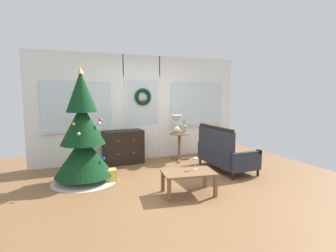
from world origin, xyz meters
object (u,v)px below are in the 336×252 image
at_px(table_lamp, 177,121).
at_px(wine_glass, 196,161).
at_px(flower_vase, 184,128).
at_px(settee_sofa, 223,153).
at_px(side_table, 179,141).
at_px(coffee_table, 188,175).
at_px(gift_box, 110,175).
at_px(dresser_cabinet, 123,147).
at_px(christmas_tree, 83,140).

distance_m(table_lamp, wine_glass, 2.14).
relative_size(flower_vase, wine_glass, 1.79).
relative_size(settee_sofa, side_table, 2.06).
bearing_deg(coffee_table, gift_box, 132.13).
height_order(settee_sofa, gift_box, settee_sofa).
height_order(settee_sofa, flower_vase, flower_vase).
xyz_separation_m(dresser_cabinet, gift_box, (-0.53, -1.13, -0.28)).
distance_m(flower_vase, coffee_table, 2.23).
bearing_deg(flower_vase, side_table, 149.04).
bearing_deg(flower_vase, christmas_tree, -164.62).
height_order(dresser_cabinet, side_table, dresser_cabinet).
bearing_deg(settee_sofa, flower_vase, 111.21).
xyz_separation_m(settee_sofa, gift_box, (-2.36, 0.22, -0.26)).
bearing_deg(coffee_table, table_lamp, 70.34).
bearing_deg(coffee_table, flower_vase, 65.50).
bearing_deg(christmas_tree, side_table, 17.38).
distance_m(dresser_cabinet, flower_vase, 1.51).
bearing_deg(side_table, dresser_cabinet, 169.27).
xyz_separation_m(settee_sofa, wine_glass, (-1.14, -0.87, 0.15)).
bearing_deg(coffee_table, dresser_cabinet, 102.75).
bearing_deg(table_lamp, dresser_cabinet, 170.53).
bearing_deg(flower_vase, dresser_cabinet, 167.68).
distance_m(christmas_tree, dresser_cabinet, 1.44).
xyz_separation_m(wine_glass, gift_box, (-1.22, 1.09, -0.41)).
relative_size(settee_sofa, gift_box, 6.22).
distance_m(wine_glass, gift_box, 1.69).
relative_size(table_lamp, coffee_table, 0.48).
distance_m(flower_vase, wine_glass, 2.07).
xyz_separation_m(settee_sofa, flower_vase, (-0.40, 1.04, 0.42)).
relative_size(christmas_tree, side_table, 3.12).
bearing_deg(side_table, coffee_table, -111.48).
relative_size(table_lamp, flower_vase, 1.26).
xyz_separation_m(christmas_tree, side_table, (2.31, 0.72, -0.30)).
distance_m(dresser_cabinet, gift_box, 1.28).
bearing_deg(side_table, christmas_tree, -162.62).
bearing_deg(flower_vase, wine_glass, -111.09).
height_order(side_table, coffee_table, side_table).
bearing_deg(dresser_cabinet, table_lamp, -9.47).
distance_m(settee_sofa, gift_box, 2.38).
bearing_deg(christmas_tree, flower_vase, 15.38).
distance_m(coffee_table, wine_glass, 0.27).
distance_m(christmas_tree, wine_glass, 2.10).
distance_m(side_table, flower_vase, 0.33).
bearing_deg(table_lamp, coffee_table, -109.66).
distance_m(side_table, wine_glass, 2.08).
height_order(dresser_cabinet, gift_box, dresser_cabinet).
distance_m(table_lamp, flower_vase, 0.25).
xyz_separation_m(christmas_tree, table_lamp, (2.25, 0.76, 0.18)).
relative_size(dresser_cabinet, coffee_table, 1.01).
height_order(dresser_cabinet, wine_glass, dresser_cabinet).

